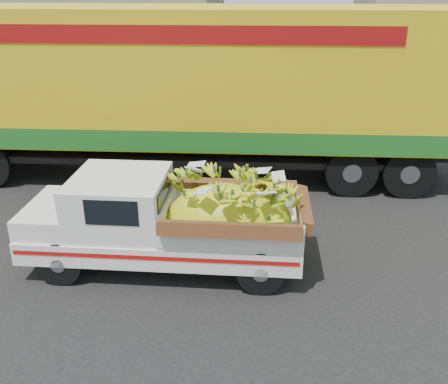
# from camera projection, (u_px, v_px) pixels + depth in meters

# --- Properties ---
(ground) EXTENTS (100.00, 100.00, 0.00)m
(ground) POSITION_uv_depth(u_px,v_px,m) (41.00, 279.00, 7.82)
(ground) COLOR black
(ground) RESTS_ON ground
(curb) EXTENTS (60.00, 0.25, 0.15)m
(curb) POSITION_uv_depth(u_px,v_px,m) (150.00, 139.00, 14.36)
(curb) COLOR gray
(curb) RESTS_ON ground
(sidewalk) EXTENTS (60.00, 4.00, 0.14)m
(sidewalk) POSITION_uv_depth(u_px,v_px,m) (165.00, 120.00, 16.28)
(sidewalk) COLOR gray
(sidewalk) RESTS_ON ground
(building_left) EXTENTS (18.00, 6.00, 5.00)m
(building_left) POSITION_uv_depth(u_px,v_px,m) (9.00, 24.00, 21.47)
(building_left) COLOR gray
(building_left) RESTS_ON ground
(pickup_truck) EXTENTS (4.39, 1.69, 1.53)m
(pickup_truck) POSITION_uv_depth(u_px,v_px,m) (185.00, 220.00, 7.89)
(pickup_truck) COLOR black
(pickup_truck) RESTS_ON ground
(semi_trailer) EXTENTS (12.03, 2.99, 3.80)m
(semi_trailer) POSITION_uv_depth(u_px,v_px,m) (193.00, 86.00, 11.15)
(semi_trailer) COLOR black
(semi_trailer) RESTS_ON ground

